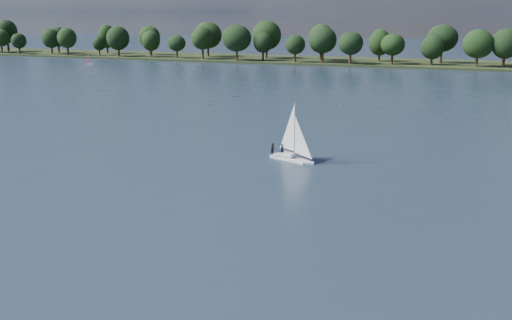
% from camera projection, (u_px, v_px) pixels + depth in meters
% --- Properties ---
extents(ground, '(700.00, 700.00, 0.00)m').
position_uv_depth(ground, '(334.00, 106.00, 124.21)').
color(ground, '#233342').
rests_on(ground, ground).
extents(far_shore, '(660.00, 40.00, 1.50)m').
position_uv_depth(far_shore, '(395.00, 64.00, 226.08)').
color(far_shore, black).
rests_on(far_shore, ground).
extents(sailboat, '(6.65, 4.19, 8.50)m').
position_uv_depth(sailboat, '(290.00, 143.00, 77.85)').
color(sailboat, silver).
rests_on(sailboat, ground).
extents(dinghy_pink, '(2.84, 1.86, 4.22)m').
position_uv_depth(dinghy_pink, '(89.00, 62.00, 222.32)').
color(dinghy_pink, white).
rests_on(dinghy_pink, ground).
extents(treeline, '(562.92, 73.75, 18.36)m').
position_uv_depth(treeline, '(400.00, 43.00, 219.65)').
color(treeline, black).
rests_on(treeline, ground).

